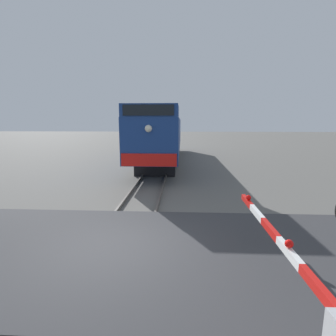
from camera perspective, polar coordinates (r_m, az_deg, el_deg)
ground_plane at (r=6.98m, az=-11.42°, el=-18.15°), size 160.00×160.00×0.00m
rail_track_left at (r=7.14m, az=-17.28°, el=-17.03°), size 0.08×80.00×0.15m
rail_track_right at (r=6.81m, az=-5.28°, el=-18.01°), size 0.08×80.00×0.15m
road_surface at (r=6.94m, az=-11.44°, el=-17.57°), size 36.00×5.45×0.16m
locomotive at (r=21.61m, az=-1.31°, el=7.19°), size 2.94×18.44×4.17m
crossing_gate at (r=4.29m, az=30.24°, el=-25.95°), size 0.36×5.35×1.38m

